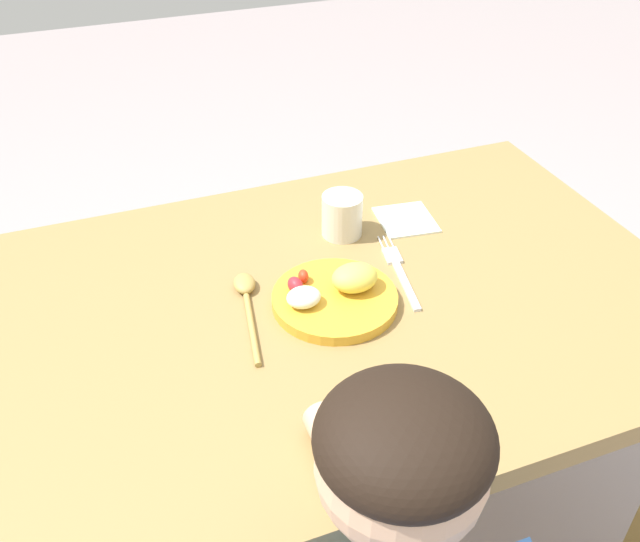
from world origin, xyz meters
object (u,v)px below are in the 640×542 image
(fork, at_px, (399,270))
(spoon, at_px, (247,296))
(drinking_cup, at_px, (342,215))
(plate, at_px, (335,295))

(fork, distance_m, spoon, 0.27)
(drinking_cup, bearing_deg, spoon, -149.79)
(spoon, bearing_deg, fork, -83.98)
(spoon, xyz_separation_m, drinking_cup, (0.22, 0.13, 0.03))
(plate, relative_size, drinking_cup, 2.57)
(plate, xyz_separation_m, drinking_cup, (0.09, 0.19, 0.02))
(fork, distance_m, drinking_cup, 0.16)
(spoon, distance_m, drinking_cup, 0.26)
(drinking_cup, bearing_deg, fork, -71.93)
(plate, height_order, fork, plate)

